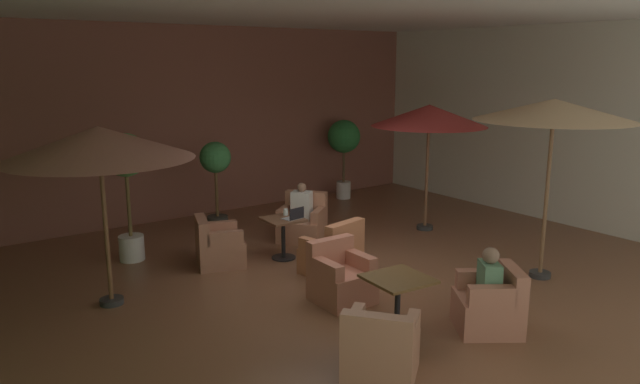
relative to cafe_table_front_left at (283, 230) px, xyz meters
The scene contains 22 objects.
ground_plane 1.44m from the cafe_table_front_left, 84.22° to the right, with size 11.35×9.84×0.02m, color brown.
wall_back_brick 3.84m from the cafe_table_front_left, 87.80° to the left, with size 11.35×0.08×3.95m, color brown.
wall_right_plain 6.11m from the cafe_table_front_left, 13.11° to the right, with size 0.08×9.84×3.95m, color silver.
ceiling_slab 3.74m from the cafe_table_front_left, 84.22° to the right, with size 11.35×9.84×0.06m, color silver.
cafe_table_front_left is the anchor object (origin of this frame).
armchair_front_left_north 1.10m from the cafe_table_front_left, 161.15° to the left, with size 0.93×0.93×0.80m.
armchair_front_left_east 1.11m from the cafe_table_front_left, 78.47° to the right, with size 0.88×0.88×0.88m.
armchair_front_left_south 1.11m from the cafe_table_front_left, 38.49° to the left, with size 1.06×1.07×0.87m.
cafe_table_front_right 3.14m from the cafe_table_front_left, 96.40° to the right, with size 0.77×0.77×0.69m.
armchair_front_right_north 4.03m from the cafe_table_front_left, 108.11° to the right, with size 1.02×1.02×0.81m.
armchair_front_right_east 3.82m from the cafe_table_front_left, 81.17° to the right, with size 1.01×1.00×0.80m.
armchair_front_right_south 2.02m from the cafe_table_front_left, 99.54° to the right, with size 0.73×0.74×0.84m.
patio_umbrella_tall_red 4.56m from the cafe_table_front_left, 48.47° to the right, with size 2.29×2.29×2.71m.
patio_umbrella_center_beige 3.40m from the cafe_table_front_left, behind, with size 2.43×2.43×2.43m.
patio_umbrella_near_wall 3.63m from the cafe_table_front_left, ahead, with size 2.19×2.19×2.43m.
potted_tree_left_corner 2.17m from the cafe_table_front_left, 95.46° to the left, with size 0.59×0.59×1.76m.
potted_tree_mid_left 2.71m from the cafe_table_front_left, 145.92° to the left, with size 0.70×0.70×2.12m.
potted_tree_mid_right 4.66m from the cafe_table_front_left, 39.06° to the left, with size 0.77×0.77×1.88m.
patron_blue_shirt 1.07m from the cafe_table_front_left, 38.49° to the left, with size 0.42×0.44×0.68m.
patron_by_window 3.80m from the cafe_table_front_left, 81.53° to the right, with size 0.38×0.41×0.62m.
iced_drink_cup 0.33m from the cafe_table_front_left, 44.57° to the left, with size 0.08×0.08×0.11m, color white.
open_laptop 0.32m from the cafe_table_front_left, 50.28° to the right, with size 0.34×0.27×0.20m.
Camera 1 is at (-5.22, -6.68, 3.26)m, focal length 33.32 mm.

